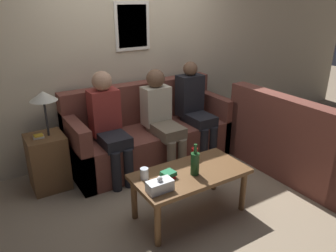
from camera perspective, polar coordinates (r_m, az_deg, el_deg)
ground_plane at (r=4.11m, az=0.25°, el=-8.32°), size 16.00×16.00×0.00m
wall_back at (r=4.44m, az=-6.27°, el=11.80°), size 9.00×0.08×2.60m
couch_main at (r=4.34m, az=-3.24°, el=-1.51°), size 2.12×0.82×1.00m
couch_side at (r=4.32m, az=21.42°, el=-3.16°), size 0.82×1.66×1.00m
coffee_table at (r=3.23m, az=3.87°, el=-9.02°), size 1.12×0.58×0.48m
side_table_with_lamp at (r=3.93m, az=-20.22°, el=-5.08°), size 0.40×0.40×1.13m
wine_bottle at (r=3.11m, az=4.72°, el=-6.45°), size 0.08×0.08×0.31m
drinking_glass at (r=3.06m, az=-4.13°, el=-8.26°), size 0.08×0.08×0.11m
book_stack at (r=3.08m, az=0.07°, el=-8.44°), size 0.14×0.12×0.06m
soda_can at (r=3.41m, az=4.62°, el=-4.78°), size 0.07×0.07×0.12m
tissue_box at (r=2.88m, az=-1.43°, el=-10.34°), size 0.23×0.12×0.15m
person_left at (r=3.83m, az=-10.32°, el=0.72°), size 0.34×0.61×1.28m
person_middle at (r=4.06m, az=-1.17°, el=1.90°), size 0.34×0.66×1.23m
person_right at (r=4.42m, az=4.66°, el=3.54°), size 0.34×0.61×1.26m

